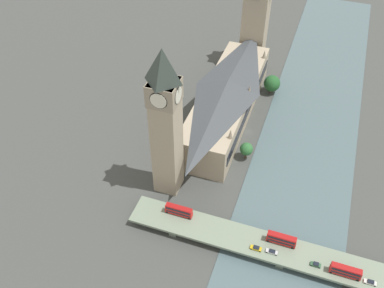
{
  "coord_description": "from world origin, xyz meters",
  "views": [
    {
      "loc": [
        -27.43,
        171.5,
        152.87
      ],
      "look_at": [
        19.98,
        36.21,
        17.21
      ],
      "focal_mm": 40.0,
      "sensor_mm": 36.0,
      "label": 1
    }
  ],
  "objects": [
    {
      "name": "car_northbound_lead",
      "position": [
        -26.35,
        72.48,
        5.17
      ],
      "size": [
        4.72,
        1.78,
        1.28
      ],
      "color": "silver",
      "rests_on": "road_bridge"
    },
    {
      "name": "tree_embankment_mid",
      "position": [
        -3.5,
        -38.73,
        6.6
      ],
      "size": [
        9.61,
        9.61,
        11.41
      ],
      "color": "brown",
      "rests_on": "ground_plane"
    },
    {
      "name": "car_southbound_mid",
      "position": [
        -63.89,
        73.3,
        5.18
      ],
      "size": [
        4.53,
        1.78,
        1.36
      ],
      "color": "silver",
      "rests_on": "road_bridge"
    },
    {
      "name": "car_northbound_tail",
      "position": [
        -20.04,
        72.96,
        5.19
      ],
      "size": [
        4.57,
        1.87,
        1.35
      ],
      "color": "gold",
      "rests_on": "road_bridge"
    },
    {
      "name": "double_decker_bus_mid",
      "position": [
        15.16,
        66.96,
        7.2
      ],
      "size": [
        11.97,
        2.49,
        4.88
      ],
      "color": "red",
      "rests_on": "road_bridge"
    },
    {
      "name": "double_decker_bus_rear",
      "position": [
        -54.43,
        72.81,
        7.13
      ],
      "size": [
        11.64,
        2.58,
        4.76
      ],
      "color": "red",
      "rests_on": "road_bridge"
    },
    {
      "name": "car_southbound_tail",
      "position": [
        -43.57,
        72.52,
        5.2
      ],
      "size": [
        3.93,
        1.84,
        1.39
      ],
      "color": "#2D5638",
      "rests_on": "road_bridge"
    },
    {
      "name": "parliament_hall",
      "position": [
        15.39,
        -8.0,
        12.47
      ],
      "size": [
        25.24,
        95.68,
        25.12
      ],
      "color": "tan",
      "rests_on": "ground_plane"
    },
    {
      "name": "double_decker_bus_lead",
      "position": [
        -28.85,
        66.81,
        7.23
      ],
      "size": [
        11.92,
        2.65,
        4.93
      ],
      "color": "red",
      "rests_on": "road_bridge"
    },
    {
      "name": "ground_plane",
      "position": [
        0.0,
        0.0,
        0.0
      ],
      "size": [
        600.0,
        600.0,
        0.0
      ],
      "primitive_type": "plane",
      "color": "#424442"
    },
    {
      "name": "river_water",
      "position": [
        -30.53,
        0.0,
        0.15
      ],
      "size": [
        49.05,
        360.0,
        0.3
      ],
      "primitive_type": "cube",
      "color": "#4C6066",
      "rests_on": "ground_plane"
    },
    {
      "name": "clock_tower",
      "position": [
        26.79,
        49.31,
        39.57
      ],
      "size": [
        12.14,
        12.14,
        73.56
      ],
      "color": "tan",
      "rests_on": "ground_plane"
    },
    {
      "name": "road_bridge",
      "position": [
        -30.53,
        69.76,
        3.59
      ],
      "size": [
        130.11,
        13.97,
        4.51
      ],
      "color": "#5D6A59",
      "rests_on": "ground_plane"
    },
    {
      "name": "victoria_tower",
      "position": [
        15.44,
        -67.01,
        26.57
      ],
      "size": [
        14.34,
        14.34,
        57.15
      ],
      "color": "tan",
      "rests_on": "ground_plane"
    },
    {
      "name": "tree_embankment_near",
      "position": [
        -2.72,
        19.83,
        6.23
      ],
      "size": [
        6.53,
        6.53,
        9.52
      ],
      "color": "brown",
      "rests_on": "ground_plane"
    }
  ]
}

